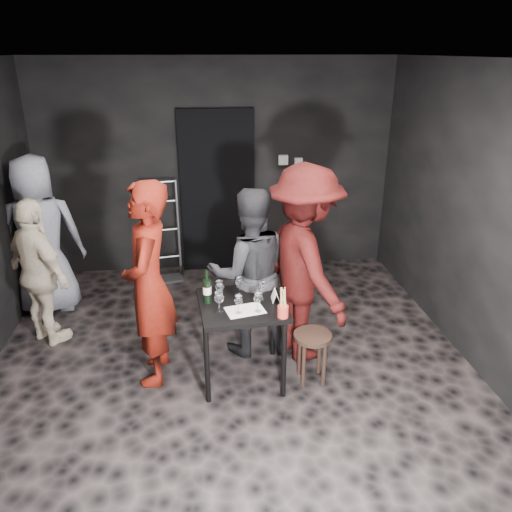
{
  "coord_description": "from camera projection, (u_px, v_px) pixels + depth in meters",
  "views": [
    {
      "loc": [
        -0.22,
        -3.83,
        2.76
      ],
      "look_at": [
        0.25,
        0.25,
        1.05
      ],
      "focal_mm": 35.0,
      "sensor_mm": 36.0,
      "label": 1
    }
  ],
  "objects": [
    {
      "name": "woman_black",
      "position": [
        249.0,
        265.0,
        4.65
      ],
      "size": [
        0.9,
        0.54,
        1.79
      ],
      "primitive_type": "imported",
      "rotation": [
        0.0,
        0.0,
        3.22
      ],
      "color": "#252528",
      "rests_on": "floor"
    },
    {
      "name": "wine_glass_a",
      "position": [
        219.0,
        301.0,
        4.07
      ],
      "size": [
        0.1,
        0.1,
        0.21
      ],
      "primitive_type": null,
      "rotation": [
        0.0,
        0.0,
        -0.35
      ],
      "color": "white",
      "rests_on": "tasting_table"
    },
    {
      "name": "wall_back",
      "position": [
        217.0,
        168.0,
        6.37
      ],
      "size": [
        4.5,
        0.04,
        2.7
      ],
      "primitive_type": "cube",
      "color": "black",
      "rests_on": "ground"
    },
    {
      "name": "wine_glass_c",
      "position": [
        239.0,
        285.0,
        4.37
      ],
      "size": [
        0.08,
        0.08,
        0.19
      ],
      "primitive_type": null,
      "rotation": [
        0.0,
        0.0,
        -0.12
      ],
      "color": "white",
      "rests_on": "tasting_table"
    },
    {
      "name": "hand_truck",
      "position": [
        165.0,
        261.0,
        6.44
      ],
      "size": [
        0.43,
        0.36,
        1.28
      ],
      "rotation": [
        0.0,
        0.0,
        0.16
      ],
      "color": "#B2B2B7",
      "rests_on": "floor"
    },
    {
      "name": "tasting_mat",
      "position": [
        245.0,
        310.0,
        4.15
      ],
      "size": [
        0.35,
        0.27,
        0.0
      ],
      "primitive_type": "cube",
      "rotation": [
        0.0,
        0.0,
        0.23
      ],
      "color": "white",
      "rests_on": "tasting_table"
    },
    {
      "name": "doorway",
      "position": [
        218.0,
        193.0,
        6.43
      ],
      "size": [
        0.95,
        0.1,
        2.1
      ],
      "primitive_type": "cube",
      "color": "black",
      "rests_on": "ground"
    },
    {
      "name": "tasting_table",
      "position": [
        242.0,
        313.0,
        4.31
      ],
      "size": [
        0.72,
        0.72,
        0.75
      ],
      "rotation": [
        0.0,
        0.0,
        0.08
      ],
      "color": "black",
      "rests_on": "floor"
    },
    {
      "name": "wine_glass_b",
      "position": [
        220.0,
        290.0,
        4.27
      ],
      "size": [
        0.1,
        0.1,
        0.21
      ],
      "primitive_type": null,
      "rotation": [
        0.0,
        0.0,
        -0.28
      ],
      "color": "white",
      "rests_on": "tasting_table"
    },
    {
      "name": "reserved_card",
      "position": [
        274.0,
        296.0,
        4.3
      ],
      "size": [
        0.08,
        0.12,
        0.09
      ],
      "primitive_type": null,
      "rotation": [
        0.0,
        0.0,
        -0.01
      ],
      "color": "white",
      "rests_on": "tasting_table"
    },
    {
      "name": "bystander_cream",
      "position": [
        40.0,
        274.0,
        4.84
      ],
      "size": [
        0.93,
        0.9,
        1.49
      ],
      "primitive_type": "imported",
      "rotation": [
        0.0,
        0.0,
        2.4
      ],
      "color": "beige",
      "rests_on": "floor"
    },
    {
      "name": "breadstick_cup",
      "position": [
        283.0,
        303.0,
        4.0
      ],
      "size": [
        0.09,
        0.09,
        0.28
      ],
      "rotation": [
        0.0,
        0.0,
        0.03
      ],
      "color": "red",
      "rests_on": "tasting_table"
    },
    {
      "name": "wallbox_lower",
      "position": [
        298.0,
        163.0,
        6.42
      ],
      "size": [
        0.1,
        0.06,
        0.14
      ],
      "primitive_type": "cube",
      "color": "#B7B7B2",
      "rests_on": "wall_back"
    },
    {
      "name": "man_maroon",
      "position": [
        306.0,
        242.0,
        4.48
      ],
      "size": [
        1.13,
        1.64,
        2.32
      ],
      "primitive_type": "imported",
      "rotation": [
        0.0,
        0.0,
        1.89
      ],
      "color": "#390B0A",
      "rests_on": "floor"
    },
    {
      "name": "stool",
      "position": [
        312.0,
        344.0,
        4.37
      ],
      "size": [
        0.34,
        0.34,
        0.47
      ],
      "rotation": [
        0.0,
        0.0,
        -0.3
      ],
      "color": "black",
      "rests_on": "floor"
    },
    {
      "name": "wall_front",
      "position": [
        275.0,
        475.0,
        1.79
      ],
      "size": [
        4.5,
        0.04,
        2.7
      ],
      "primitive_type": "cube",
      "color": "black",
      "rests_on": "ground"
    },
    {
      "name": "wine_glass_f",
      "position": [
        262.0,
        291.0,
        4.29
      ],
      "size": [
        0.08,
        0.08,
        0.18
      ],
      "primitive_type": null,
      "rotation": [
        0.0,
        0.0,
        -0.15
      ],
      "color": "white",
      "rests_on": "tasting_table"
    },
    {
      "name": "wine_glass_d",
      "position": [
        238.0,
        303.0,
        4.07
      ],
      "size": [
        0.09,
        0.09,
        0.18
      ],
      "primitive_type": null,
      "rotation": [
        0.0,
        0.0,
        -0.39
      ],
      "color": "white",
      "rests_on": "tasting_table"
    },
    {
      "name": "ceiling",
      "position": [
        226.0,
        58.0,
        3.56
      ],
      "size": [
        4.5,
        5.0,
        0.02
      ],
      "primitive_type": "cube",
      "color": "silver",
      "rests_on": "ground"
    },
    {
      "name": "bystander_grey",
      "position": [
        38.0,
        222.0,
        5.35
      ],
      "size": [
        1.09,
        0.69,
        2.09
      ],
      "primitive_type": "imported",
      "rotation": [
        0.0,
        0.0,
        3.28
      ],
      "color": "slate",
      "rests_on": "floor"
    },
    {
      "name": "wall_right",
      "position": [
        489.0,
        225.0,
        4.32
      ],
      "size": [
        0.04,
        5.0,
        2.7
      ],
      "primitive_type": "cube",
      "color": "black",
      "rests_on": "ground"
    },
    {
      "name": "floor",
      "position": [
        232.0,
        373.0,
        4.6
      ],
      "size": [
        4.5,
        5.0,
        0.02
      ],
      "primitive_type": "cube",
      "color": "black",
      "rests_on": "ground"
    },
    {
      "name": "server_red",
      "position": [
        147.0,
        265.0,
        4.16
      ],
      "size": [
        0.56,
        0.82,
        2.19
      ],
      "primitive_type": "imported",
      "rotation": [
        0.0,
        0.0,
        -1.62
      ],
      "color": "maroon",
      "rests_on": "floor"
    },
    {
      "name": "wine_glass_e",
      "position": [
        258.0,
        301.0,
        4.09
      ],
      "size": [
        0.1,
        0.1,
        0.2
      ],
      "primitive_type": null,
      "rotation": [
        0.0,
        0.0,
        0.39
      ],
      "color": "white",
      "rests_on": "tasting_table"
    },
    {
      "name": "wine_bottle",
      "position": [
        207.0,
        290.0,
        4.24
      ],
      "size": [
        0.07,
        0.07,
        0.3
      ],
      "rotation": [
        0.0,
        0.0,
        -0.02
      ],
      "color": "black",
      "rests_on": "tasting_table"
    },
    {
      "name": "wallbox_upper",
      "position": [
        283.0,
        160.0,
        6.38
      ],
      "size": [
        0.12,
        0.06,
        0.12
      ],
      "primitive_type": "cube",
      "color": "#B7B7B2",
      "rests_on": "wall_back"
    }
  ]
}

